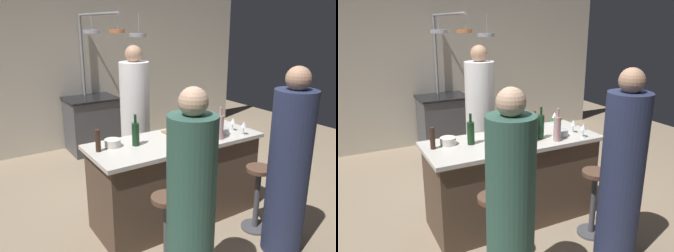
{
  "view_description": "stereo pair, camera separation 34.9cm",
  "coord_description": "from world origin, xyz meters",
  "views": [
    {
      "loc": [
        -1.84,
        -2.72,
        2.03
      ],
      "look_at": [
        0.0,
        0.15,
        1.0
      ],
      "focal_mm": 36.5,
      "sensor_mm": 36.0,
      "label": 1
    },
    {
      "loc": [
        -1.54,
        -2.9,
        2.03
      ],
      "look_at": [
        0.0,
        0.15,
        1.0
      ],
      "focal_mm": 36.5,
      "sensor_mm": 36.0,
      "label": 2
    }
  ],
  "objects": [
    {
      "name": "wine_bottle_amber",
      "position": [
        0.16,
        -0.14,
        1.02
      ],
      "size": [
        0.07,
        0.07,
        0.31
      ],
      "color": "brown",
      "rests_on": "kitchen_island"
    },
    {
      "name": "wine_glass_near_right_guest",
      "position": [
        0.69,
        0.26,
        1.01
      ],
      "size": [
        0.07,
        0.07,
        0.15
      ],
      "color": "silver",
      "rests_on": "kitchen_island"
    },
    {
      "name": "chef",
      "position": [
        0.09,
        1.08,
        0.82
      ],
      "size": [
        0.38,
        0.38,
        1.78
      ],
      "color": "white",
      "rests_on": "ground_plane"
    },
    {
      "name": "wine_bottle_rose",
      "position": [
        0.37,
        -0.24,
        1.03
      ],
      "size": [
        0.07,
        0.07,
        0.33
      ],
      "color": "#B78C8E",
      "rests_on": "kitchen_island"
    },
    {
      "name": "potted_plant",
      "position": [
        1.67,
        1.58,
        0.3
      ],
      "size": [
        0.36,
        0.36,
        0.52
      ],
      "color": "brown",
      "rests_on": "ground_plane"
    },
    {
      "name": "cutting_board",
      "position": [
        0.15,
        0.16,
        0.91
      ],
      "size": [
        0.32,
        0.22,
        0.02
      ],
      "primitive_type": "cube",
      "color": "#997047",
      "rests_on": "kitchen_island"
    },
    {
      "name": "wine_glass_near_left_guest",
      "position": [
        0.68,
        -0.27,
        1.01
      ],
      "size": [
        0.07,
        0.07,
        0.15
      ],
      "color": "silver",
      "rests_on": "kitchen_island"
    },
    {
      "name": "wine_bottle_red",
      "position": [
        -0.43,
        0.05,
        1.02
      ],
      "size": [
        0.07,
        0.07,
        0.31
      ],
      "color": "#143319",
      "rests_on": "kitchen_island"
    },
    {
      "name": "kitchen_island",
      "position": [
        0.0,
        0.0,
        0.45
      ],
      "size": [
        1.8,
        0.72,
        0.9
      ],
      "color": "brown",
      "rests_on": "ground_plane"
    },
    {
      "name": "overhead_pot_rack",
      "position": [
        0.02,
        1.93,
        1.67
      ],
      "size": [
        0.87,
        1.47,
        2.17
      ],
      "color": "gray",
      "rests_on": "ground_plane"
    },
    {
      "name": "pepper_mill",
      "position": [
        -0.8,
        0.09,
        1.01
      ],
      "size": [
        0.05,
        0.05,
        0.21
      ],
      "primitive_type": "cylinder",
      "color": "#382319",
      "rests_on": "kitchen_island"
    },
    {
      "name": "stove_range",
      "position": [
        0.0,
        2.45,
        0.45
      ],
      "size": [
        0.8,
        0.64,
        0.89
      ],
      "color": "#47474C",
      "rests_on": "ground_plane"
    },
    {
      "name": "wine_glass_by_chef",
      "position": [
        0.68,
        -0.1,
        1.01
      ],
      "size": [
        0.07,
        0.07,
        0.15
      ],
      "color": "silver",
      "rests_on": "kitchen_island"
    },
    {
      "name": "guest_left",
      "position": [
        -0.55,
        -1.01,
        0.76
      ],
      "size": [
        0.35,
        0.35,
        1.65
      ],
      "color": "#33594C",
      "rests_on": "ground_plane"
    },
    {
      "name": "bar_stool_right",
      "position": [
        0.57,
        -0.62,
        0.38
      ],
      "size": [
        0.28,
        0.28,
        0.68
      ],
      "color": "#4C4C51",
      "rests_on": "ground_plane"
    },
    {
      "name": "back_wall",
      "position": [
        0.0,
        2.85,
        1.3
      ],
      "size": [
        6.4,
        0.16,
        2.6
      ],
      "primitive_type": "cube",
      "color": "beige",
      "rests_on": "ground_plane"
    },
    {
      "name": "bar_stool_left",
      "position": [
        -0.51,
        -0.62,
        0.38
      ],
      "size": [
        0.28,
        0.28,
        0.68
      ],
      "color": "#4C4C51",
      "rests_on": "ground_plane"
    },
    {
      "name": "mixing_bowl_steel",
      "position": [
        0.5,
        -0.13,
        0.93
      ],
      "size": [
        0.16,
        0.16,
        0.07
      ],
      "primitive_type": "cylinder",
      "color": "#B7B7BC",
      "rests_on": "kitchen_island"
    },
    {
      "name": "ground_plane",
      "position": [
        0.0,
        0.0,
        0.0
      ],
      "size": [
        9.0,
        9.0,
        0.0
      ],
      "primitive_type": "plane",
      "color": "gray"
    },
    {
      "name": "mixing_bowl_ceramic",
      "position": [
        -0.64,
        0.14,
        0.94
      ],
      "size": [
        0.15,
        0.15,
        0.07
      ],
      "primitive_type": "cylinder",
      "color": "silver",
      "rests_on": "kitchen_island"
    },
    {
      "name": "guest_right",
      "position": [
        0.53,
        -0.98,
        0.79
      ],
      "size": [
        0.36,
        0.36,
        1.71
      ],
      "color": "#262D4C",
      "rests_on": "ground_plane"
    },
    {
      "name": "wine_bottle_green",
      "position": [
        0.26,
        -0.11,
        1.03
      ],
      "size": [
        0.07,
        0.07,
        0.33
      ],
      "color": "#193D23",
      "rests_on": "kitchen_island"
    }
  ]
}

